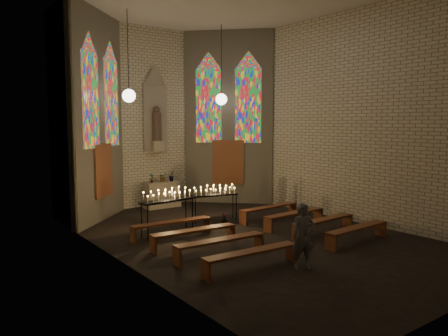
{
  "coord_description": "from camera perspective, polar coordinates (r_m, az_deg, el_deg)",
  "views": [
    {
      "loc": [
        -8.04,
        -9.58,
        3.32
      ],
      "look_at": [
        0.12,
        1.51,
        1.88
      ],
      "focal_mm": 35.0,
      "sensor_mm": 36.0,
      "label": 1
    }
  ],
  "objects": [
    {
      "name": "visitor",
      "position": [
        10.19,
        10.33,
        -8.73
      ],
      "size": [
        0.65,
        0.55,
        1.5
      ],
      "primitive_type": "imported",
      "rotation": [
        0.0,
        0.0,
        -0.4
      ],
      "color": "#53535E",
      "rests_on": "ground"
    },
    {
      "name": "altar",
      "position": [
        17.27,
        -8.11,
        -3.47
      ],
      "size": [
        1.4,
        0.6,
        1.0
      ],
      "primitive_type": "cube",
      "color": "#B5AB93",
      "rests_on": "ground"
    },
    {
      "name": "pew_right_3",
      "position": [
        12.68,
        17.04,
        -7.69
      ],
      "size": [
        2.46,
        0.48,
        0.47
      ],
      "rotation": [
        0.0,
        0.0,
        0.06
      ],
      "color": "brown",
      "rests_on": "ground"
    },
    {
      "name": "votive_stand_right",
      "position": [
        14.65,
        -1.24,
        -3.21
      ],
      "size": [
        1.6,
        0.74,
        1.14
      ],
      "rotation": [
        0.0,
        0.0,
        -0.25
      ],
      "color": "black",
      "rests_on": "ground"
    },
    {
      "name": "pew_right_2",
      "position": [
        13.4,
        12.89,
        -6.84
      ],
      "size": [
        2.46,
        0.48,
        0.47
      ],
      "rotation": [
        0.0,
        0.0,
        0.06
      ],
      "color": "brown",
      "rests_on": "ground"
    },
    {
      "name": "aisle_flower_pot",
      "position": [
        14.13,
        0.07,
        -6.72
      ],
      "size": [
        0.29,
        0.29,
        0.43
      ],
      "primitive_type": "imported",
      "rotation": [
        0.0,
        0.0,
        0.23
      ],
      "color": "#4C723F",
      "rests_on": "ground"
    },
    {
      "name": "pew_right_0",
      "position": [
        15.04,
        5.93,
        -5.32
      ],
      "size": [
        2.46,
        0.48,
        0.47
      ],
      "rotation": [
        0.0,
        0.0,
        0.06
      ],
      "color": "brown",
      "rests_on": "ground"
    },
    {
      "name": "flower_vase_left",
      "position": [
        17.06,
        -9.44,
        -1.3
      ],
      "size": [
        0.2,
        0.15,
        0.36
      ],
      "primitive_type": "imported",
      "rotation": [
        0.0,
        0.0,
        0.13
      ],
      "color": "#4C723F",
      "rests_on": "altar"
    },
    {
      "name": "pew_left_0",
      "position": [
        12.85,
        -6.82,
        -7.28
      ],
      "size": [
        2.46,
        0.48,
        0.47
      ],
      "rotation": [
        0.0,
        0.0,
        -0.06
      ],
      "color": "brown",
      "rests_on": "ground"
    },
    {
      "name": "flower_vase_center",
      "position": [
        17.28,
        -8.06,
        -1.2
      ],
      "size": [
        0.4,
        0.38,
        0.35
      ],
      "primitive_type": "imported",
      "rotation": [
        0.0,
        0.0,
        0.38
      ],
      "color": "#4C723F",
      "rests_on": "altar"
    },
    {
      "name": "floor",
      "position": [
        12.94,
        3.58,
        -8.9
      ],
      "size": [
        12.0,
        12.0,
        0.0
      ],
      "primitive_type": "plane",
      "color": "black",
      "rests_on": "ground"
    },
    {
      "name": "pew_right_1",
      "position": [
        14.19,
        9.2,
        -6.04
      ],
      "size": [
        2.46,
        0.48,
        0.47
      ],
      "rotation": [
        0.0,
        0.0,
        0.06
      ],
      "color": "brown",
      "rests_on": "ground"
    },
    {
      "name": "pew_left_2",
      "position": [
        10.89,
        -0.48,
        -9.68
      ],
      "size": [
        2.46,
        0.48,
        0.47
      ],
      "rotation": [
        0.0,
        0.0,
        -0.06
      ],
      "color": "brown",
      "rests_on": "ground"
    },
    {
      "name": "pew_left_1",
      "position": [
        11.85,
        -3.92,
        -8.4
      ],
      "size": [
        2.46,
        0.48,
        0.47
      ],
      "rotation": [
        0.0,
        0.0,
        -0.06
      ],
      "color": "brown",
      "rests_on": "ground"
    },
    {
      "name": "room",
      "position": [
        15.25,
        -4.55,
        7.45
      ],
      "size": [
        8.22,
        12.43,
        7.0
      ],
      "color": "beige",
      "rests_on": "ground"
    },
    {
      "name": "votive_stand_left",
      "position": [
        13.12,
        -7.39,
        -3.82
      ],
      "size": [
        1.78,
        0.62,
        1.28
      ],
      "rotation": [
        0.0,
        0.0,
        0.12
      ],
      "color": "black",
      "rests_on": "ground"
    },
    {
      "name": "pew_left_3",
      "position": [
        9.98,
        3.64,
        -11.16
      ],
      "size": [
        2.46,
        0.48,
        0.47
      ],
      "rotation": [
        0.0,
        0.0,
        -0.06
      ],
      "color": "brown",
      "rests_on": "ground"
    },
    {
      "name": "flower_vase_right",
      "position": [
        17.41,
        -6.85,
        -1.01
      ],
      "size": [
        0.29,
        0.27,
        0.43
      ],
      "primitive_type": "imported",
      "rotation": [
        0.0,
        0.0,
        0.43
      ],
      "color": "#4C723F",
      "rests_on": "altar"
    }
  ]
}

